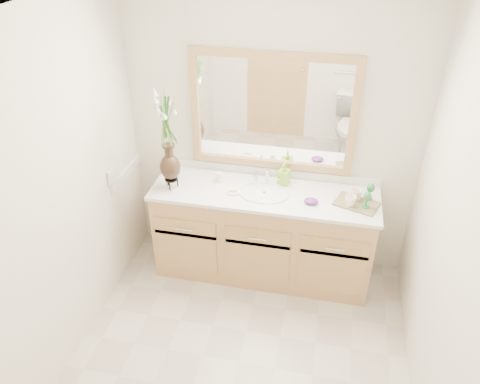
% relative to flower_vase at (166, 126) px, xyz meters
% --- Properties ---
extents(floor, '(2.60, 2.60, 0.00)m').
position_rel_flower_vase_xyz_m(floor, '(0.75, -0.93, -1.37)').
color(floor, beige).
rests_on(floor, ground).
extents(ceiling, '(2.40, 2.60, 0.02)m').
position_rel_flower_vase_xyz_m(ceiling, '(0.75, -0.93, 1.03)').
color(ceiling, white).
rests_on(ceiling, wall_back).
extents(wall_back, '(2.40, 0.02, 2.40)m').
position_rel_flower_vase_xyz_m(wall_back, '(0.75, 0.37, -0.17)').
color(wall_back, white).
rests_on(wall_back, floor).
extents(wall_left, '(0.02, 2.60, 2.40)m').
position_rel_flower_vase_xyz_m(wall_left, '(-0.45, -0.93, -0.17)').
color(wall_left, white).
rests_on(wall_left, floor).
extents(wall_right, '(0.02, 2.60, 2.40)m').
position_rel_flower_vase_xyz_m(wall_right, '(1.95, -0.93, -0.17)').
color(wall_right, white).
rests_on(wall_right, floor).
extents(vanity, '(1.80, 0.55, 0.80)m').
position_rel_flower_vase_xyz_m(vanity, '(0.75, 0.09, -0.97)').
color(vanity, tan).
rests_on(vanity, floor).
extents(counter, '(1.84, 0.57, 0.03)m').
position_rel_flower_vase_xyz_m(counter, '(0.75, 0.09, -0.56)').
color(counter, white).
rests_on(counter, vanity).
extents(sink, '(0.38, 0.34, 0.23)m').
position_rel_flower_vase_xyz_m(sink, '(0.75, 0.07, -0.60)').
color(sink, white).
rests_on(sink, counter).
extents(mirror, '(1.32, 0.04, 0.97)m').
position_rel_flower_vase_xyz_m(mirror, '(0.75, 0.35, 0.03)').
color(mirror, white).
rests_on(mirror, wall_back).
extents(switch_plate, '(0.02, 0.12, 0.12)m').
position_rel_flower_vase_xyz_m(switch_plate, '(-0.43, -0.16, -0.39)').
color(switch_plate, white).
rests_on(switch_plate, wall_left).
extents(flower_vase, '(0.19, 0.19, 0.80)m').
position_rel_flower_vase_xyz_m(flower_vase, '(0.00, 0.00, 0.00)').
color(flower_vase, black).
rests_on(flower_vase, counter).
extents(tumbler, '(0.06, 0.06, 0.08)m').
position_rel_flower_vase_xyz_m(tumbler, '(0.36, 0.17, -0.50)').
color(tumbler, white).
rests_on(tumbler, counter).
extents(soap_dish, '(0.11, 0.11, 0.04)m').
position_rel_flower_vase_xyz_m(soap_dish, '(0.51, 0.03, -0.53)').
color(soap_dish, white).
rests_on(soap_dish, counter).
extents(soap_bottle, '(0.10, 0.10, 0.17)m').
position_rel_flower_vase_xyz_m(soap_bottle, '(0.89, 0.25, -0.46)').
color(soap_bottle, '#83CB2F').
rests_on(soap_bottle, counter).
extents(purple_dish, '(0.14, 0.13, 0.04)m').
position_rel_flower_vase_xyz_m(purple_dish, '(1.13, -0.00, -0.52)').
color(purple_dish, '#622775').
rests_on(purple_dish, counter).
extents(tray, '(0.37, 0.31, 0.02)m').
position_rel_flower_vase_xyz_m(tray, '(1.48, 0.05, -0.54)').
color(tray, olive).
rests_on(tray, counter).
extents(mug_left, '(0.10, 0.10, 0.09)m').
position_rel_flower_vase_xyz_m(mug_left, '(1.43, 0.01, -0.48)').
color(mug_left, white).
rests_on(mug_left, tray).
extents(mug_right, '(0.13, 0.12, 0.09)m').
position_rel_flower_vase_xyz_m(mug_right, '(1.47, 0.10, -0.48)').
color(mug_right, white).
rests_on(mug_right, tray).
extents(goblet_front, '(0.06, 0.06, 0.14)m').
position_rel_flower_vase_xyz_m(goblet_front, '(1.55, 0.01, -0.44)').
color(goblet_front, '#267434').
rests_on(goblet_front, tray).
extents(goblet_back, '(0.06, 0.06, 0.14)m').
position_rel_flower_vase_xyz_m(goblet_back, '(1.57, 0.13, -0.43)').
color(goblet_back, '#267434').
rests_on(goblet_back, tray).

